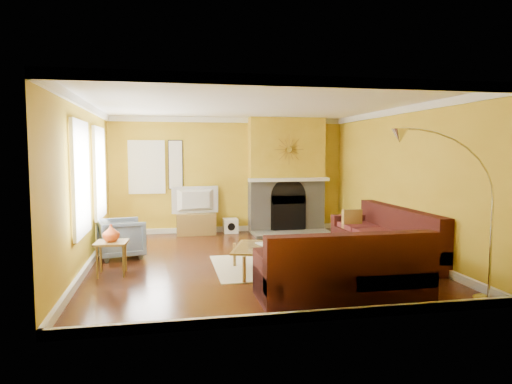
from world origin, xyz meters
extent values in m
cube|color=#4D2210|center=(0.00, 0.00, -0.01)|extent=(5.50, 6.00, 0.02)
cube|color=white|center=(0.00, 0.00, 2.71)|extent=(5.50, 6.00, 0.02)
cube|color=gold|center=(0.00, 3.01, 1.35)|extent=(5.50, 0.02, 2.70)
cube|color=gold|center=(0.00, -3.01, 1.35)|extent=(5.50, 0.02, 2.70)
cube|color=gold|center=(-2.76, 0.00, 1.35)|extent=(0.02, 6.00, 2.70)
cube|color=gold|center=(2.76, 0.00, 1.35)|extent=(0.02, 6.00, 2.70)
cube|color=white|center=(-2.72, 1.30, 1.50)|extent=(0.06, 1.22, 1.72)
cube|color=white|center=(-2.72, -0.60, 1.50)|extent=(0.06, 1.22, 1.72)
cube|color=white|center=(-1.90, 2.96, 1.55)|extent=(0.82, 0.06, 1.22)
cube|color=white|center=(-1.25, 2.97, 1.60)|extent=(0.34, 0.04, 1.14)
cube|color=white|center=(1.35, 2.56, 1.25)|extent=(1.92, 0.22, 0.08)
cube|color=gray|center=(1.35, 2.25, 0.03)|extent=(1.80, 0.70, 0.06)
cube|color=beige|center=(0.49, -0.50, 0.01)|extent=(2.40, 1.80, 0.02)
cube|color=olive|center=(-0.81, 2.69, 0.24)|extent=(0.89, 0.40, 0.49)
imported|color=black|center=(-0.81, 2.69, 0.80)|extent=(1.08, 0.25, 0.62)
cube|color=white|center=(0.00, 2.79, 0.17)|extent=(0.33, 0.33, 0.33)
imported|color=slate|center=(-2.27, 0.63, 0.35)|extent=(0.93, 0.92, 0.70)
imported|color=#E85B24|center=(-2.30, -0.53, 0.66)|extent=(0.29, 0.29, 0.27)
imported|color=white|center=(-0.05, -0.77, 0.44)|extent=(0.25, 0.31, 0.03)
camera|label=1|loc=(-1.44, -7.73, 1.89)|focal=32.00mm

